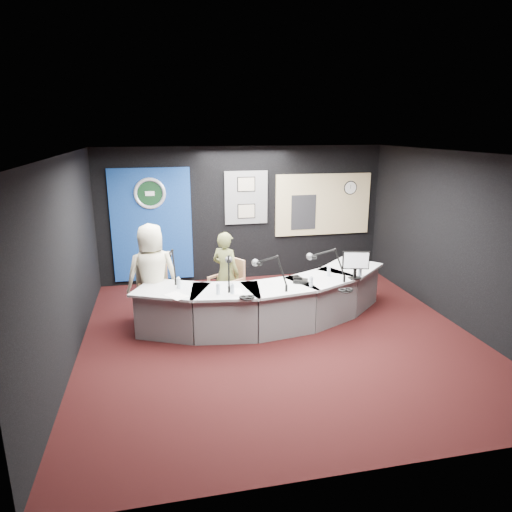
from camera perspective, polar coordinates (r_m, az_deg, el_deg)
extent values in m
plane|color=black|center=(7.28, 2.89, -9.97)|extent=(6.00, 6.00, 0.00)
cube|color=silver|center=(6.57, 3.24, 12.62)|extent=(6.00, 6.00, 0.02)
cube|color=black|center=(9.65, -1.56, 5.26)|extent=(6.00, 0.02, 2.80)
cube|color=black|center=(4.14, 13.98, -9.87)|extent=(6.00, 0.02, 2.80)
cube|color=black|center=(6.69, -22.61, -0.70)|extent=(0.02, 6.00, 2.80)
cube|color=black|center=(8.09, 24.07, 1.82)|extent=(0.02, 6.00, 2.80)
cube|color=navy|center=(9.50, -12.89, 3.77)|extent=(1.60, 0.05, 2.30)
torus|color=silver|center=(9.35, -13.14, 7.62)|extent=(0.63, 0.07, 0.63)
cylinder|color=black|center=(9.35, -13.13, 7.63)|extent=(0.48, 0.01, 0.48)
cube|color=slate|center=(9.57, -1.24, 7.30)|extent=(0.90, 0.04, 1.10)
cube|color=gray|center=(9.50, -1.22, 8.94)|extent=(0.34, 0.02, 0.27)
cube|color=gray|center=(9.59, -1.20, 5.62)|extent=(0.34, 0.02, 0.27)
cube|color=tan|center=(10.05, 8.39, 6.39)|extent=(2.12, 0.06, 1.32)
cube|color=#F7E49C|center=(10.04, 8.40, 6.38)|extent=(2.00, 0.02, 1.20)
cube|color=black|center=(9.90, 5.96, 5.45)|extent=(0.55, 0.02, 0.75)
cylinder|color=white|center=(10.20, 11.72, 8.35)|extent=(0.28, 0.01, 0.28)
cube|color=gray|center=(7.92, -12.90, -3.34)|extent=(0.50, 0.11, 0.70)
imported|color=beige|center=(7.61, -12.83, -2.31)|extent=(0.92, 0.69, 1.69)
imported|color=brown|center=(7.92, -3.79, -2.14)|extent=(0.62, 0.62, 1.46)
cube|color=black|center=(7.62, 12.35, -0.50)|extent=(0.42, 0.12, 0.29)
cube|color=black|center=(7.39, 5.58, -3.13)|extent=(0.27, 0.25, 0.05)
torus|color=black|center=(7.11, 11.13, -4.18)|extent=(0.23, 0.23, 0.04)
torus|color=black|center=(6.68, -1.15, -5.18)|extent=(0.22, 0.22, 0.04)
cube|color=white|center=(6.89, -9.93, -4.92)|extent=(0.39, 0.41, 0.00)
cube|color=white|center=(6.96, -2.63, -4.46)|extent=(0.23, 0.32, 0.00)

